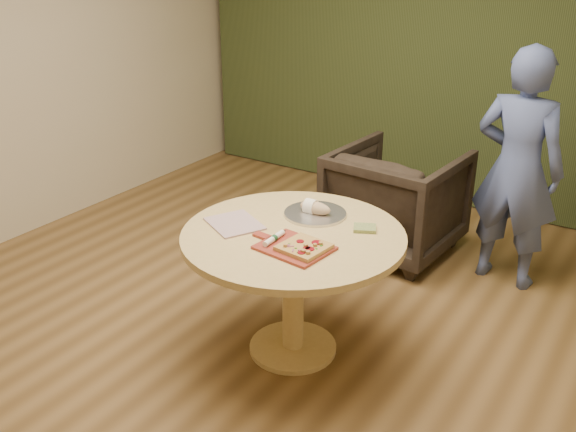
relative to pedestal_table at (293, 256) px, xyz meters
The scene contains 12 objects.
room_shell 0.83m from the pedestal_table, 130.70° to the right, with size 5.04×6.04×2.84m.
curtain 2.82m from the pedestal_table, 93.60° to the left, with size 4.80×0.14×2.78m, color #293518.
pedestal_table is the anchor object (origin of this frame).
pizza_paddle 0.24m from the pedestal_table, 58.04° to the right, with size 0.46×0.32×0.01m.
flatbread_pizza 0.29m from the pedestal_table, 43.97° to the right, with size 0.24×0.24×0.04m.
cutlery_roll 0.24m from the pedestal_table, 95.00° to the right, with size 0.04×0.20×0.03m.
newspaper 0.37m from the pedestal_table, 165.23° to the right, with size 0.30×0.25×0.01m, color silver.
serving_tray 0.31m from the pedestal_table, 95.27° to the left, with size 0.36×0.36×0.02m.
bread_roll 0.33m from the pedestal_table, 97.13° to the left, with size 0.19×0.09×0.09m.
green_packet 0.42m from the pedestal_table, 38.39° to the left, with size 0.12×0.10×0.02m, color #5D7032.
armchair 1.53m from the pedestal_table, 92.17° to the left, with size 0.85×0.80×0.88m, color black.
person_standing 1.71m from the pedestal_table, 62.96° to the left, with size 0.59×0.39×1.62m, color #49598F.
Camera 1 is at (1.84, -2.42, 2.22)m, focal length 40.00 mm.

